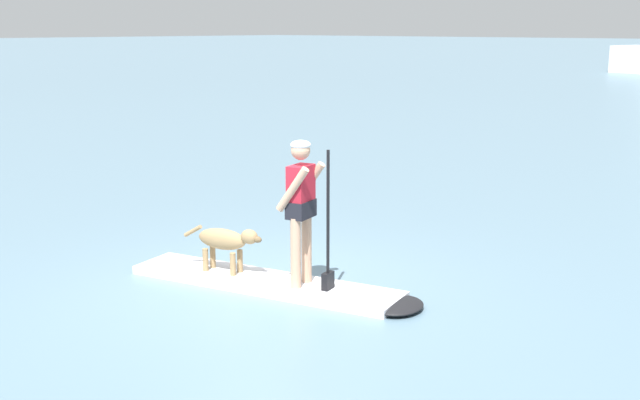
% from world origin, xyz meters
% --- Properties ---
extents(ground_plane, '(400.00, 400.00, 0.00)m').
position_xyz_m(ground_plane, '(0.00, 0.00, 0.00)').
color(ground_plane, slate).
extents(paddleboard, '(3.79, 1.59, 0.10)m').
position_xyz_m(paddleboard, '(0.22, 0.06, 0.05)').
color(paddleboard, silver).
rests_on(paddleboard, ground_plane).
extents(person_paddler, '(0.66, 0.56, 1.70)m').
position_xyz_m(person_paddler, '(0.51, 0.13, 1.08)').
color(person_paddler, tan).
rests_on(person_paddler, paddleboard).
extents(dog, '(1.12, 0.39, 0.58)m').
position_xyz_m(dog, '(-0.53, -0.13, 0.49)').
color(dog, '#997A51').
rests_on(dog, paddleboard).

